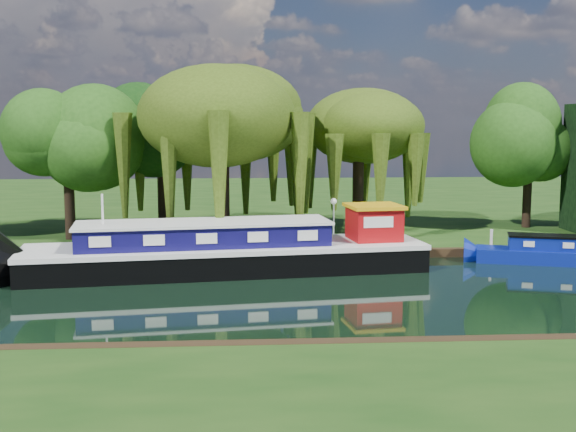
{
  "coord_description": "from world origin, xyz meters",
  "views": [
    {
      "loc": [
        -4.67,
        -30.05,
        7.23
      ],
      "look_at": [
        -2.49,
        4.34,
        2.8
      ],
      "focal_mm": 45.0,
      "sensor_mm": 36.0,
      "label": 1
    }
  ],
  "objects": [
    {
      "name": "tree_far_left",
      "position": [
        -14.84,
        12.79,
        6.44
      ],
      "size": [
        5.44,
        5.44,
        8.76
      ],
      "color": "black",
      "rests_on": "far_bank"
    },
    {
      "name": "ground",
      "position": [
        0.0,
        0.0,
        0.0
      ],
      "size": [
        120.0,
        120.0,
        0.0
      ],
      "primitive_type": "plane",
      "color": "black"
    },
    {
      "name": "willow_left",
      "position": [
        -5.79,
        12.05,
        7.49
      ],
      "size": [
        8.09,
        8.09,
        9.7
      ],
      "color": "black",
      "rests_on": "far_bank"
    },
    {
      "name": "tree_far_right",
      "position": [
        13.97,
        15.91,
        5.99
      ],
      "size": [
        4.92,
        4.92,
        8.05
      ],
      "color": "black",
      "rests_on": "far_bank"
    },
    {
      "name": "red_dinghy",
      "position": [
        -7.6,
        6.14,
        0.0
      ],
      "size": [
        3.92,
        3.2,
        0.71
      ],
      "primitive_type": "imported",
      "rotation": [
        0.0,
        0.0,
        1.81
      ],
      "color": "#980B0E",
      "rests_on": "ground"
    },
    {
      "name": "mooring_posts",
      "position": [
        -0.5,
        8.4,
        0.95
      ],
      "size": [
        19.16,
        0.16,
        1.0
      ],
      "color": "silver",
      "rests_on": "far_bank"
    },
    {
      "name": "far_bank",
      "position": [
        0.0,
        34.0,
        0.23
      ],
      "size": [
        120.0,
        52.0,
        0.45
      ],
      "primitive_type": "cube",
      "color": "#16380F",
      "rests_on": "ground"
    },
    {
      "name": "dutch_barge",
      "position": [
        -5.33,
        4.87,
        1.02
      ],
      "size": [
        19.91,
        6.95,
        4.12
      ],
      "rotation": [
        0.0,
        0.0,
        0.13
      ],
      "color": "black",
      "rests_on": "ground"
    },
    {
      "name": "tree_far_mid",
      "position": [
        -9.84,
        16.55,
        6.32
      ],
      "size": [
        5.21,
        5.21,
        8.52
      ],
      "color": "black",
      "rests_on": "far_bank"
    },
    {
      "name": "willow_right",
      "position": [
        2.61,
        14.92,
        6.39
      ],
      "size": [
        6.68,
        6.68,
        8.14
      ],
      "color": "black",
      "rests_on": "far_bank"
    },
    {
      "name": "lamppost",
      "position": [
        0.5,
        10.5,
        2.42
      ],
      "size": [
        0.36,
        0.36,
        2.56
      ],
      "color": "silver",
      "rests_on": "far_bank"
    }
  ]
}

